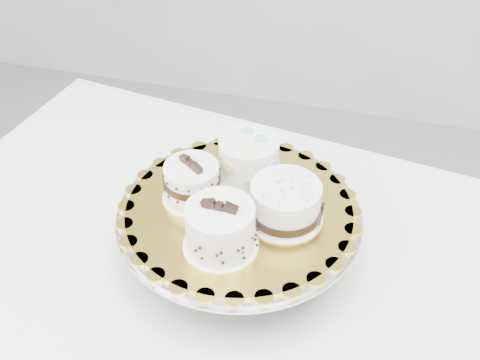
% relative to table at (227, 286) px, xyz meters
% --- Properties ---
extents(table, '(1.31, 0.98, 0.75)m').
position_rel_table_xyz_m(table, '(0.00, 0.00, 0.00)').
color(table, white).
rests_on(table, floor).
extents(cake_stand, '(0.40, 0.40, 0.11)m').
position_rel_table_xyz_m(cake_stand, '(0.02, 0.01, 0.15)').
color(cake_stand, gray).
rests_on(cake_stand, table).
extents(cake_board, '(0.39, 0.39, 0.01)m').
position_rel_table_xyz_m(cake_board, '(0.02, 0.01, 0.19)').
color(cake_board, gold).
rests_on(cake_board, cake_stand).
extents(cake_swirl, '(0.12, 0.12, 0.09)m').
position_rel_table_xyz_m(cake_swirl, '(0.02, -0.08, 0.23)').
color(cake_swirl, white).
rests_on(cake_swirl, cake_board).
extents(cake_banded, '(0.12, 0.12, 0.08)m').
position_rel_table_xyz_m(cake_banded, '(-0.06, 0.01, 0.22)').
color(cake_banded, white).
rests_on(cake_banded, cake_board).
extents(cake_dots, '(0.12, 0.12, 0.08)m').
position_rel_table_xyz_m(cake_dots, '(0.02, 0.09, 0.23)').
color(cake_dots, white).
rests_on(cake_dots, cake_board).
extents(cake_ribbon, '(0.13, 0.12, 0.07)m').
position_rel_table_xyz_m(cake_ribbon, '(0.10, 0.01, 0.22)').
color(cake_ribbon, white).
rests_on(cake_ribbon, cake_board).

